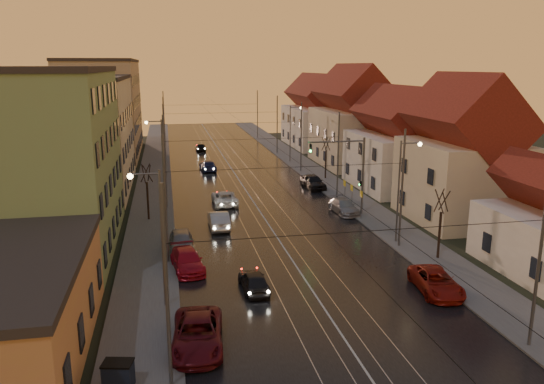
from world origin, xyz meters
TOP-DOWN VIEW (x-y plane):
  - ground at (0.00, 0.00)m, footprint 160.00×160.00m
  - road at (0.00, 40.00)m, footprint 16.00×120.00m
  - sidewalk_left at (-10.00, 40.00)m, footprint 4.00×120.00m
  - sidewalk_right at (10.00, 40.00)m, footprint 4.00×120.00m
  - tram_rail_0 at (-2.20, 40.00)m, footprint 0.06×120.00m
  - tram_rail_1 at (-0.77, 40.00)m, footprint 0.06×120.00m
  - tram_rail_2 at (0.77, 40.00)m, footprint 0.06×120.00m
  - tram_rail_3 at (2.20, 40.00)m, footprint 0.06×120.00m
  - apartment_left_1 at (-17.50, 14.00)m, footprint 10.00×18.00m
  - apartment_left_2 at (-17.50, 34.00)m, footprint 10.00×20.00m
  - apartment_left_3 at (-17.50, 58.00)m, footprint 10.00×24.00m
  - house_right_1 at (17.00, 15.00)m, footprint 8.67×10.20m
  - house_right_2 at (17.00, 28.00)m, footprint 9.18×12.24m
  - house_right_3 at (17.00, 43.00)m, footprint 9.18×14.28m
  - house_right_4 at (17.00, 61.00)m, footprint 9.18×16.32m
  - catenary_pole_l_0 at (-8.60, -6.00)m, footprint 0.16×0.16m
  - catenary_pole_r_0 at (8.60, -6.00)m, footprint 0.16×0.16m
  - catenary_pole_l_1 at (-8.60, 9.00)m, footprint 0.16×0.16m
  - catenary_pole_r_1 at (8.60, 9.00)m, footprint 0.16×0.16m
  - catenary_pole_l_2 at (-8.60, 24.00)m, footprint 0.16×0.16m
  - catenary_pole_r_2 at (8.60, 24.00)m, footprint 0.16×0.16m
  - catenary_pole_l_3 at (-8.60, 39.00)m, footprint 0.16×0.16m
  - catenary_pole_r_3 at (8.60, 39.00)m, footprint 0.16×0.16m
  - catenary_pole_l_4 at (-8.60, 54.00)m, footprint 0.16×0.16m
  - catenary_pole_r_4 at (8.60, 54.00)m, footprint 0.16×0.16m
  - catenary_pole_l_5 at (-8.60, 72.00)m, footprint 0.16×0.16m
  - catenary_pole_r_5 at (8.60, 72.00)m, footprint 0.16×0.16m
  - street_lamp_0 at (-9.10, 2.00)m, footprint 1.75×0.32m
  - street_lamp_1 at (9.10, 10.00)m, footprint 1.75×0.32m
  - street_lamp_2 at (-9.10, 30.00)m, footprint 1.75×0.32m
  - street_lamp_3 at (9.10, 46.00)m, footprint 1.75×0.32m
  - traffic_light_mast at (7.99, 18.00)m, footprint 5.30×0.32m
  - bare_tree_0 at (-10.20, 20.00)m, footprint 1.09×1.09m
  - bare_tree_1 at (10.20, 6.00)m, footprint 1.09×1.09m
  - bare_tree_2 at (10.40, 34.00)m, footprint 1.09×1.09m
  - driving_car_0 at (-3.49, 3.27)m, footprint 1.65×3.80m
  - driving_car_1 at (-4.31, 16.54)m, footprint 1.59×4.53m
  - driving_car_2 at (-2.97, 24.21)m, footprint 2.31×4.97m
  - driving_car_3 at (-3.17, 42.08)m, footprint 2.13×4.76m
  - driving_car_4 at (-2.99, 58.82)m, footprint 1.55×3.83m
  - parked_left_1 at (-7.28, -2.83)m, footprint 2.88×5.44m
  - parked_left_2 at (-7.34, 7.48)m, footprint 2.44×4.83m
  - parked_left_3 at (-7.60, 11.37)m, footprint 1.81×4.42m
  - parked_right_0 at (7.32, 0.89)m, footprint 2.76×5.04m
  - parked_right_1 at (7.60, 18.96)m, footprint 2.11×4.57m
  - parked_right_2 at (7.54, 29.39)m, footprint 2.34×4.80m
  - dumpster at (-10.78, -5.72)m, footprint 1.35×1.04m

SIDE VIEW (x-z plane):
  - ground at x=0.00m, z-range 0.00..0.00m
  - road at x=0.00m, z-range 0.00..0.04m
  - tram_rail_0 at x=-2.20m, z-range 0.04..0.07m
  - tram_rail_1 at x=-0.77m, z-range 0.04..0.07m
  - tram_rail_2 at x=0.77m, z-range 0.04..0.07m
  - tram_rail_3 at x=2.20m, z-range 0.04..0.07m
  - sidewalk_left at x=-10.00m, z-range 0.00..0.15m
  - sidewalk_right at x=10.00m, z-range 0.00..0.15m
  - driving_car_0 at x=-3.49m, z-range 0.00..1.28m
  - parked_right_1 at x=7.60m, z-range 0.00..1.30m
  - driving_car_4 at x=-2.99m, z-range 0.00..1.30m
  - parked_right_0 at x=7.32m, z-range 0.00..1.34m
  - parked_left_2 at x=-7.34m, z-range 0.00..1.34m
  - driving_car_3 at x=-3.17m, z-range 0.00..1.36m
  - driving_car_2 at x=-2.97m, z-range 0.00..1.38m
  - dumpster at x=-10.78m, z-range 0.15..1.25m
  - parked_left_1 at x=-7.28m, z-range 0.00..1.46m
  - driving_car_1 at x=-4.31m, z-range 0.00..1.49m
  - parked_left_3 at x=-7.60m, z-range 0.00..1.50m
  - parked_right_2 at x=7.54m, z-range 0.00..1.58m
  - bare_tree_0 at x=-10.20m, z-range -0.07..5.04m
  - bare_tree_1 at x=10.20m, z-range -0.07..5.04m
  - bare_tree_2 at x=10.40m, z-range -0.07..5.04m
  - catenary_pole_l_0 at x=-8.60m, z-range 0.00..9.00m
  - catenary_pole_r_0 at x=8.60m, z-range 0.00..9.00m
  - catenary_pole_l_1 at x=-8.60m, z-range 0.00..9.00m
  - catenary_pole_r_1 at x=8.60m, z-range 0.00..9.00m
  - catenary_pole_l_2 at x=-8.60m, z-range 0.00..9.00m
  - catenary_pole_r_2 at x=8.60m, z-range 0.00..9.00m
  - catenary_pole_l_3 at x=-8.60m, z-range 0.00..9.00m
  - catenary_pole_r_3 at x=8.60m, z-range 0.00..9.00m
  - catenary_pole_l_4 at x=-8.60m, z-range 0.00..9.00m
  - catenary_pole_r_4 at x=8.60m, z-range 0.00..9.00m
  - catenary_pole_l_5 at x=-8.60m, z-range 0.00..9.00m
  - catenary_pole_r_5 at x=8.60m, z-range 0.00..9.00m
  - traffic_light_mast at x=7.99m, z-range 1.00..8.20m
  - house_right_2 at x=17.00m, z-range 0.04..9.24m
  - street_lamp_0 at x=-9.10m, z-range 0.89..8.89m
  - street_lamp_1 at x=9.10m, z-range 0.89..8.89m
  - street_lamp_2 at x=-9.10m, z-range 0.89..8.89m
  - street_lamp_3 at x=9.10m, z-range 0.89..8.89m
  - house_right_4 at x=17.00m, z-range 0.05..10.05m
  - house_right_1 at x=17.00m, z-range 0.05..10.85m
  - house_right_3 at x=17.00m, z-range 0.05..11.55m
  - apartment_left_2 at x=-17.50m, z-range 0.00..12.00m
  - apartment_left_1 at x=-17.50m, z-range 0.00..13.00m
  - apartment_left_3 at x=-17.50m, z-range 0.00..14.00m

